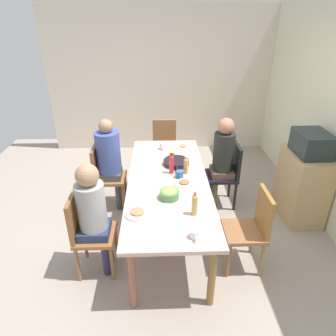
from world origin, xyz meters
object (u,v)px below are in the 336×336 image
at_px(cup_1, 172,154).
at_px(chair_2, 252,226).
at_px(cup_0, 163,146).
at_px(bowl_0, 169,194).
at_px(microwave, 312,143).
at_px(chair_1, 87,230).
at_px(plate_1, 184,183).
at_px(person_1, 93,211).
at_px(bottle_0, 195,204).
at_px(plate_2, 138,212).
at_px(person_3, 222,155).
at_px(chair_3, 228,171).
at_px(bottle_1, 186,165).
at_px(bottle_2, 172,164).
at_px(serving_pan, 176,162).
at_px(plate_0, 183,146).
at_px(chair_4, 104,174).
at_px(person_4, 109,157).
at_px(cup_3, 180,174).
at_px(dining_table, 168,185).
at_px(cup_2, 195,234).
at_px(side_cabinet, 302,186).
at_px(chair_0, 165,144).

bearing_deg(cup_1, chair_2, 32.72).
distance_m(cup_0, cup_1, 0.29).
bearing_deg(bowl_0, microwave, 110.78).
xyz_separation_m(chair_1, plate_1, (-0.48, 1.01, 0.24)).
bearing_deg(person_1, bottle_0, 85.06).
distance_m(person_1, plate_2, 0.43).
bearing_deg(person_3, person_1, -51.68).
distance_m(chair_3, bottle_1, 0.83).
height_order(bottle_1, bottle_2, bottle_2).
bearing_deg(bowl_0, serving_pan, 171.07).
relative_size(person_3, plate_0, 6.32).
height_order(chair_4, person_4, person_4).
bearing_deg(person_3, bottle_1, -50.10).
bearing_deg(microwave, chair_1, -71.39).
xyz_separation_m(chair_4, bottle_1, (0.44, 1.05, 0.33)).
height_order(chair_4, serving_pan, chair_4).
bearing_deg(cup_3, plate_1, 16.62).
bearing_deg(cup_1, chair_1, -37.31).
bearing_deg(cup_0, person_4, -68.34).
bearing_deg(person_1, plate_1, 117.67).
bearing_deg(cup_0, chair_4, -70.58).
relative_size(chair_1, cup_3, 7.49).
bearing_deg(dining_table, cup_2, 10.86).
xyz_separation_m(cup_2, cup_3, (-1.05, -0.06, 0.01)).
distance_m(person_4, plate_2, 1.30).
bearing_deg(cup_3, chair_3, 128.02).
relative_size(person_1, bowl_0, 6.14).
relative_size(chair_1, cup_2, 7.54).
bearing_deg(side_cabinet, dining_table, -80.90).
distance_m(person_3, serving_pan, 0.66).
relative_size(chair_3, bowl_0, 4.46).
xyz_separation_m(plate_0, plate_1, (1.02, -0.07, -0.00)).
height_order(dining_table, person_4, person_4).
xyz_separation_m(cup_1, microwave, (0.32, 1.67, 0.27)).
xyz_separation_m(person_4, serving_pan, (0.21, 0.86, 0.01)).
distance_m(chair_3, cup_2, 1.74).
xyz_separation_m(cup_0, cup_2, (1.87, 0.23, -0.01)).
distance_m(plate_2, bottle_0, 0.55).
bearing_deg(plate_2, dining_table, 154.03).
height_order(chair_0, bottle_1, bottle_1).
relative_size(chair_2, chair_4, 1.00).
bearing_deg(chair_2, person_1, -90.00).
height_order(person_4, plate_2, person_4).
relative_size(plate_0, cup_1, 1.84).
height_order(plate_1, bottle_0, bottle_0).
relative_size(bottle_1, microwave, 0.46).
bearing_deg(cup_1, microwave, 79.05).
relative_size(chair_2, microwave, 1.88).
xyz_separation_m(dining_table, microwave, (-0.28, 1.74, 0.38)).
xyz_separation_m(plate_2, bottle_2, (-0.80, 0.36, 0.11)).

